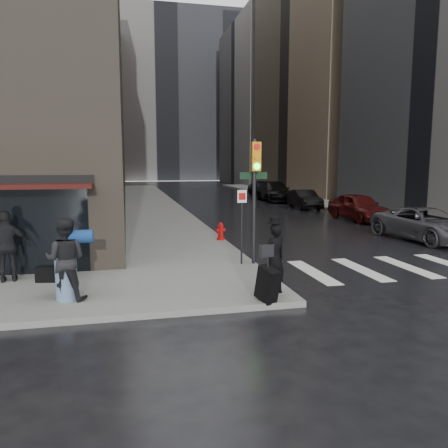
{
  "coord_description": "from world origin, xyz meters",
  "views": [
    {
      "loc": [
        -1.93,
        -10.93,
        3.25
      ],
      "look_at": [
        1.15,
        2.74,
        1.3
      ],
      "focal_mm": 35.0,
      "sensor_mm": 36.0,
      "label": 1
    }
  ],
  "objects_px": {
    "parked_car_2": "(304,199)",
    "man_overcoat": "(273,262)",
    "traffic_light": "(254,184)",
    "fire_hydrant": "(221,232)",
    "parked_car_3": "(275,191)",
    "parked_car_0": "(426,224)",
    "man_jeans": "(65,259)",
    "man_greycoat": "(7,246)",
    "parked_car_4": "(261,188)",
    "parked_car_1": "(358,207)"
  },
  "relations": [
    {
      "from": "parked_car_0",
      "to": "fire_hydrant",
      "type": "bearing_deg",
      "value": 165.77
    },
    {
      "from": "man_overcoat",
      "to": "parked_car_1",
      "type": "xyz_separation_m",
      "value": [
        9.69,
        13.11,
        -0.16
      ]
    },
    {
      "from": "traffic_light",
      "to": "parked_car_0",
      "type": "height_order",
      "value": "traffic_light"
    },
    {
      "from": "man_jeans",
      "to": "fire_hydrant",
      "type": "bearing_deg",
      "value": -115.57
    },
    {
      "from": "man_overcoat",
      "to": "traffic_light",
      "type": "height_order",
      "value": "traffic_light"
    },
    {
      "from": "traffic_light",
      "to": "parked_car_1",
      "type": "bearing_deg",
      "value": 49.2
    },
    {
      "from": "parked_car_4",
      "to": "parked_car_1",
      "type": "bearing_deg",
      "value": -94.19
    },
    {
      "from": "parked_car_2",
      "to": "parked_car_4",
      "type": "height_order",
      "value": "parked_car_4"
    },
    {
      "from": "traffic_light",
      "to": "parked_car_2",
      "type": "xyz_separation_m",
      "value": [
        8.74,
        16.58,
        -1.94
      ]
    },
    {
      "from": "parked_car_1",
      "to": "parked_car_4",
      "type": "bearing_deg",
      "value": 87.01
    },
    {
      "from": "man_overcoat",
      "to": "man_greycoat",
      "type": "bearing_deg",
      "value": -43.09
    },
    {
      "from": "man_jeans",
      "to": "parked_car_2",
      "type": "distance_m",
      "value": 23.64
    },
    {
      "from": "traffic_light",
      "to": "man_jeans",
      "type": "bearing_deg",
      "value": -151.94
    },
    {
      "from": "parked_car_1",
      "to": "man_jeans",
      "type": "bearing_deg",
      "value": -140.91
    },
    {
      "from": "parked_car_4",
      "to": "man_overcoat",
      "type": "bearing_deg",
      "value": -109.89
    },
    {
      "from": "fire_hydrant",
      "to": "parked_car_4",
      "type": "bearing_deg",
      "value": 69.06
    },
    {
      "from": "parked_car_3",
      "to": "fire_hydrant",
      "type": "bearing_deg",
      "value": -110.75
    },
    {
      "from": "man_greycoat",
      "to": "parked_car_2",
      "type": "xyz_separation_m",
      "value": [
        15.61,
        17.1,
        -0.41
      ]
    },
    {
      "from": "parked_car_2",
      "to": "man_overcoat",
      "type": "bearing_deg",
      "value": -111.85
    },
    {
      "from": "man_overcoat",
      "to": "man_jeans",
      "type": "distance_m",
      "value": 4.77
    },
    {
      "from": "man_greycoat",
      "to": "fire_hydrant",
      "type": "xyz_separation_m",
      "value": [
        6.81,
        4.99,
        -0.62
      ]
    },
    {
      "from": "parked_car_4",
      "to": "parked_car_2",
      "type": "bearing_deg",
      "value": -96.93
    },
    {
      "from": "parked_car_3",
      "to": "parked_car_4",
      "type": "distance_m",
      "value": 6.74
    },
    {
      "from": "fire_hydrant",
      "to": "parked_car_0",
      "type": "xyz_separation_m",
      "value": [
        8.64,
        -1.26,
        0.22
      ]
    },
    {
      "from": "parked_car_0",
      "to": "parked_car_2",
      "type": "bearing_deg",
      "value": 83.38
    },
    {
      "from": "man_greycoat",
      "to": "man_jeans",
      "type": "bearing_deg",
      "value": 118.69
    },
    {
      "from": "traffic_light",
      "to": "parked_car_3",
      "type": "bearing_deg",
      "value": 71.4
    },
    {
      "from": "parked_car_2",
      "to": "parked_car_3",
      "type": "height_order",
      "value": "parked_car_3"
    },
    {
      "from": "parked_car_2",
      "to": "parked_car_4",
      "type": "xyz_separation_m",
      "value": [
        0.95,
        13.37,
        0.06
      ]
    },
    {
      "from": "man_jeans",
      "to": "parked_car_4",
      "type": "xyz_separation_m",
      "value": [
        14.87,
        32.47,
        -0.36
      ]
    },
    {
      "from": "traffic_light",
      "to": "fire_hydrant",
      "type": "bearing_deg",
      "value": 92.98
    },
    {
      "from": "man_overcoat",
      "to": "parked_car_0",
      "type": "distance_m",
      "value": 11.09
    },
    {
      "from": "parked_car_0",
      "to": "parked_car_2",
      "type": "xyz_separation_m",
      "value": [
        0.16,
        13.37,
        -0.01
      ]
    },
    {
      "from": "man_jeans",
      "to": "parked_car_1",
      "type": "height_order",
      "value": "man_jeans"
    },
    {
      "from": "parked_car_2",
      "to": "man_jeans",
      "type": "bearing_deg",
      "value": -122.99
    },
    {
      "from": "man_jeans",
      "to": "parked_car_4",
      "type": "height_order",
      "value": "man_jeans"
    },
    {
      "from": "man_overcoat",
      "to": "parked_car_3",
      "type": "distance_m",
      "value": 28.06
    },
    {
      "from": "man_overcoat",
      "to": "parked_car_0",
      "type": "height_order",
      "value": "man_overcoat"
    },
    {
      "from": "fire_hydrant",
      "to": "parked_car_4",
      "type": "distance_m",
      "value": 27.28
    },
    {
      "from": "traffic_light",
      "to": "parked_car_0",
      "type": "xyz_separation_m",
      "value": [
        8.57,
        3.21,
        -1.93
      ]
    },
    {
      "from": "parked_car_0",
      "to": "parked_car_2",
      "type": "height_order",
      "value": "parked_car_0"
    },
    {
      "from": "fire_hydrant",
      "to": "traffic_light",
      "type": "bearing_deg",
      "value": -89.2
    },
    {
      "from": "man_jeans",
      "to": "traffic_light",
      "type": "bearing_deg",
      "value": -143.47
    },
    {
      "from": "fire_hydrant",
      "to": "parked_car_0",
      "type": "relative_size",
      "value": 0.14
    },
    {
      "from": "fire_hydrant",
      "to": "man_greycoat",
      "type": "bearing_deg",
      "value": -143.78
    },
    {
      "from": "traffic_light",
      "to": "parked_car_0",
      "type": "distance_m",
      "value": 9.36
    },
    {
      "from": "fire_hydrant",
      "to": "parked_car_3",
      "type": "distance_m",
      "value": 20.8
    },
    {
      "from": "traffic_light",
      "to": "fire_hydrant",
      "type": "height_order",
      "value": "traffic_light"
    },
    {
      "from": "parked_car_4",
      "to": "fire_hydrant",
      "type": "bearing_deg",
      "value": -113.8
    },
    {
      "from": "parked_car_2",
      "to": "parked_car_3",
      "type": "bearing_deg",
      "value": 92.31
    }
  ]
}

